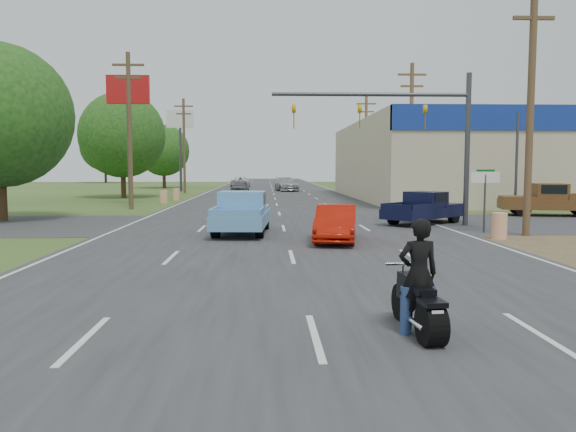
{
  "coord_description": "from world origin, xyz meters",
  "views": [
    {
      "loc": [
        -0.77,
        -8.64,
        2.68
      ],
      "look_at": [
        -0.14,
        7.42,
        1.3
      ],
      "focal_mm": 35.0,
      "sensor_mm": 36.0,
      "label": 1
    }
  ],
  "objects_px": {
    "blue_pickup": "(242,212)",
    "distant_car_white": "(241,182)",
    "rider": "(418,280)",
    "navy_pickup": "(426,208)",
    "distant_car_grey": "(240,187)",
    "red_convertible": "(336,224)",
    "motorcycle": "(419,307)",
    "brown_pickup": "(549,200)",
    "distant_car_silver": "(287,184)"
  },
  "relations": [
    {
      "from": "distant_car_white",
      "to": "distant_car_grey",
      "type": "bearing_deg",
      "value": 95.9
    },
    {
      "from": "rider",
      "to": "distant_car_white",
      "type": "distance_m",
      "value": 69.93
    },
    {
      "from": "rider",
      "to": "navy_pickup",
      "type": "bearing_deg",
      "value": -111.58
    },
    {
      "from": "motorcycle",
      "to": "navy_pickup",
      "type": "relative_size",
      "value": 0.45
    },
    {
      "from": "motorcycle",
      "to": "distant_car_grey",
      "type": "bearing_deg",
      "value": 90.76
    },
    {
      "from": "navy_pickup",
      "to": "distant_car_white",
      "type": "relative_size",
      "value": 0.91
    },
    {
      "from": "distant_car_silver",
      "to": "distant_car_white",
      "type": "relative_size",
      "value": 1.05
    },
    {
      "from": "navy_pickup",
      "to": "distant_car_silver",
      "type": "height_order",
      "value": "distant_car_silver"
    },
    {
      "from": "red_convertible",
      "to": "brown_pickup",
      "type": "distance_m",
      "value": 16.95
    },
    {
      "from": "motorcycle",
      "to": "rider",
      "type": "relative_size",
      "value": 1.17
    },
    {
      "from": "red_convertible",
      "to": "blue_pickup",
      "type": "relative_size",
      "value": 0.76
    },
    {
      "from": "blue_pickup",
      "to": "rider",
      "type": "bearing_deg",
      "value": -72.72
    },
    {
      "from": "distant_car_grey",
      "to": "distant_car_white",
      "type": "distance_m",
      "value": 20.89
    },
    {
      "from": "blue_pickup",
      "to": "distant_car_white",
      "type": "bearing_deg",
      "value": 96.45
    },
    {
      "from": "distant_car_grey",
      "to": "blue_pickup",
      "type": "bearing_deg",
      "value": -81.88
    },
    {
      "from": "motorcycle",
      "to": "distant_car_silver",
      "type": "relative_size",
      "value": 0.39
    },
    {
      "from": "rider",
      "to": "distant_car_grey",
      "type": "relative_size",
      "value": 0.45
    },
    {
      "from": "motorcycle",
      "to": "distant_car_grey",
      "type": "distance_m",
      "value": 49.12
    },
    {
      "from": "blue_pickup",
      "to": "distant_car_silver",
      "type": "bearing_deg",
      "value": 89.2
    },
    {
      "from": "navy_pickup",
      "to": "rider",
      "type": "bearing_deg",
      "value": -57.53
    },
    {
      "from": "red_convertible",
      "to": "blue_pickup",
      "type": "distance_m",
      "value": 4.5
    },
    {
      "from": "motorcycle",
      "to": "distant_car_silver",
      "type": "height_order",
      "value": "distant_car_silver"
    },
    {
      "from": "rider",
      "to": "brown_pickup",
      "type": "distance_m",
      "value": 25.67
    },
    {
      "from": "navy_pickup",
      "to": "distant_car_grey",
      "type": "distance_m",
      "value": 32.72
    },
    {
      "from": "brown_pickup",
      "to": "distant_car_grey",
      "type": "height_order",
      "value": "brown_pickup"
    },
    {
      "from": "red_convertible",
      "to": "distant_car_white",
      "type": "height_order",
      "value": "distant_car_white"
    },
    {
      "from": "motorcycle",
      "to": "blue_pickup",
      "type": "distance_m",
      "value": 14.65
    },
    {
      "from": "red_convertible",
      "to": "distant_car_grey",
      "type": "relative_size",
      "value": 1.02
    },
    {
      "from": "distant_car_grey",
      "to": "distant_car_silver",
      "type": "distance_m",
      "value": 8.62
    },
    {
      "from": "navy_pickup",
      "to": "distant_car_white",
      "type": "height_order",
      "value": "navy_pickup"
    },
    {
      "from": "rider",
      "to": "distant_car_white",
      "type": "height_order",
      "value": "rider"
    },
    {
      "from": "red_convertible",
      "to": "motorcycle",
      "type": "relative_size",
      "value": 1.92
    },
    {
      "from": "brown_pickup",
      "to": "distant_car_silver",
      "type": "distance_m",
      "value": 36.42
    },
    {
      "from": "blue_pickup",
      "to": "distant_car_white",
      "type": "xyz_separation_m",
      "value": [
        -2.56,
        55.48,
        -0.15
      ]
    },
    {
      "from": "navy_pickup",
      "to": "distant_car_silver",
      "type": "xyz_separation_m",
      "value": [
        -5.25,
        38.03,
        0.0
      ]
    },
    {
      "from": "distant_car_silver",
      "to": "navy_pickup",
      "type": "bearing_deg",
      "value": -90.36
    },
    {
      "from": "rider",
      "to": "blue_pickup",
      "type": "relative_size",
      "value": 0.34
    },
    {
      "from": "rider",
      "to": "blue_pickup",
      "type": "height_order",
      "value": "rider"
    },
    {
      "from": "brown_pickup",
      "to": "distant_car_white",
      "type": "bearing_deg",
      "value": 35.88
    },
    {
      "from": "red_convertible",
      "to": "blue_pickup",
      "type": "height_order",
      "value": "blue_pickup"
    },
    {
      "from": "red_convertible",
      "to": "navy_pickup",
      "type": "xyz_separation_m",
      "value": [
        5.12,
        6.38,
        0.12
      ]
    },
    {
      "from": "navy_pickup",
      "to": "distant_car_grey",
      "type": "relative_size",
      "value": 1.19
    },
    {
      "from": "red_convertible",
      "to": "rider",
      "type": "height_order",
      "value": "rider"
    },
    {
      "from": "distant_car_grey",
      "to": "brown_pickup",
      "type": "bearing_deg",
      "value": -50.21
    },
    {
      "from": "rider",
      "to": "distant_car_grey",
      "type": "height_order",
      "value": "rider"
    },
    {
      "from": "navy_pickup",
      "to": "distant_car_silver",
      "type": "relative_size",
      "value": 0.87
    },
    {
      "from": "distant_car_grey",
      "to": "navy_pickup",
      "type": "bearing_deg",
      "value": -66.32
    },
    {
      "from": "blue_pickup",
      "to": "motorcycle",
      "type": "bearing_deg",
      "value": -72.75
    },
    {
      "from": "red_convertible",
      "to": "navy_pickup",
      "type": "relative_size",
      "value": 0.86
    },
    {
      "from": "motorcycle",
      "to": "navy_pickup",
      "type": "bearing_deg",
      "value": 68.48
    }
  ]
}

